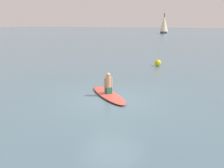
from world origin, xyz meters
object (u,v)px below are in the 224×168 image
object	(u,v)px
buoy_marker	(158,63)
person_paddler	(108,84)
surfboard	(108,95)
sailboat_near_left	(164,24)

from	to	relation	value
buoy_marker	person_paddler	bearing A→B (deg)	-86.69
surfboard	buoy_marker	bearing A→B (deg)	-46.57
person_paddler	buoy_marker	xyz separation A→B (m)	(-0.51, 8.76, -0.30)
surfboard	person_paddler	world-z (taller)	person_paddler
surfboard	person_paddler	size ratio (longest dim) A/B	3.54
surfboard	sailboat_near_left	distance (m)	73.67
sailboat_near_left	buoy_marker	size ratio (longest dim) A/B	13.04
surfboard	sailboat_near_left	size ratio (longest dim) A/B	0.51
sailboat_near_left	person_paddler	bearing A→B (deg)	-164.69
person_paddler	buoy_marker	world-z (taller)	person_paddler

